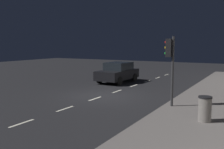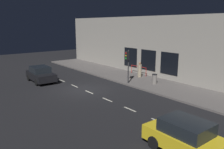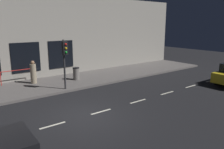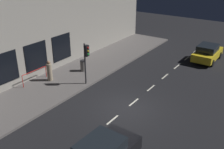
% 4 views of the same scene
% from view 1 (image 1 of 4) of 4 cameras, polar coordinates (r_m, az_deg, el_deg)
% --- Properties ---
extents(ground_plane, '(60.00, 60.00, 0.00)m').
position_cam_1_polar(ground_plane, '(15.46, -1.69, -4.64)').
color(ground_plane, black).
extents(sidewalk, '(4.50, 32.00, 0.15)m').
position_cam_1_polar(sidewalk, '(13.42, 22.01, -6.57)').
color(sidewalk, '#5B5654').
rests_on(sidewalk, ground).
extents(lane_centre_line, '(0.12, 27.20, 0.01)m').
position_cam_1_polar(lane_centre_line, '(14.63, -3.71, -5.29)').
color(lane_centre_line, beige).
rests_on(lane_centre_line, ground).
extents(traffic_light, '(0.46, 0.32, 3.24)m').
position_cam_1_polar(traffic_light, '(12.34, 12.60, 3.93)').
color(traffic_light, '#2D2D30').
rests_on(traffic_light, sidewalk).
extents(parked_car_0, '(2.08, 4.08, 1.58)m').
position_cam_1_polar(parked_car_0, '(20.71, 1.28, 0.48)').
color(parked_car_0, black).
rests_on(parked_car_0, ground).
extents(trash_bin, '(0.51, 0.51, 0.96)m').
position_cam_1_polar(trash_bin, '(10.43, 19.66, -7.09)').
color(trash_bin, slate).
rests_on(trash_bin, sidewalk).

